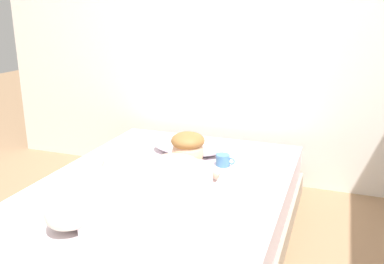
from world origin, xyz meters
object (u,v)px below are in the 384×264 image
pillow (190,145)px  coffee_cup (223,160)px  dog (88,197)px  person_lying (163,182)px  cell_phone (90,217)px  bed (157,219)px

pillow → coffee_cup: (0.29, -0.16, -0.02)m
pillow → coffee_cup: 0.33m
pillow → dog: size_ratio=0.90×
person_lying → coffee_cup: bearing=75.3°
dog → coffee_cup: (0.42, 0.86, -0.07)m
dog → cell_phone: 0.10m
bed → pillow: pillow is taller
cell_phone → pillow: bearing=83.2°
dog → coffee_cup: dog is taller
pillow → person_lying: 0.76m
person_lying → dog: person_lying is taller
bed → pillow: (-0.03, 0.62, 0.25)m
coffee_cup → cell_phone: (-0.41, -0.88, -0.03)m
person_lying → dog: 0.39m
bed → cell_phone: (-0.15, -0.42, 0.20)m
bed → coffee_cup: bearing=60.8°
bed → coffee_cup: size_ratio=16.76×
bed → dog: bearing=-112.3°
dog → bed: bearing=67.7°
pillow → person_lying: (0.13, -0.74, 0.05)m
dog → coffee_cup: bearing=63.9°
dog → coffee_cup: size_ratio=4.60×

